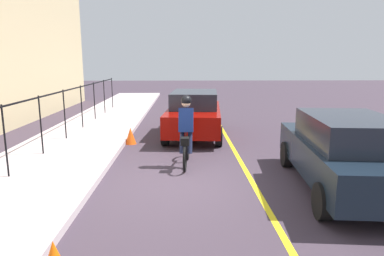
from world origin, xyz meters
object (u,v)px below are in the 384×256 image
at_px(patrol_sedan, 345,151).
at_px(parked_sedan_rear, 194,113).
at_px(cyclist_lead, 186,131).
at_px(traffic_cone_near, 131,136).

relative_size(patrol_sedan, parked_sedan_rear, 1.00).
bearing_deg(parked_sedan_rear, cyclist_lead, -0.32).
distance_m(patrol_sedan, parked_sedan_rear, 6.15).
bearing_deg(traffic_cone_near, parked_sedan_rear, -59.33).
relative_size(cyclist_lead, parked_sedan_rear, 0.40).
xyz_separation_m(patrol_sedan, traffic_cone_near, (4.15, 5.06, -0.56)).
bearing_deg(traffic_cone_near, cyclist_lead, -143.92).
relative_size(parked_sedan_rear, traffic_cone_near, 8.41).
xyz_separation_m(cyclist_lead, patrol_sedan, (-1.70, -3.27, -0.09)).
height_order(patrol_sedan, parked_sedan_rear, same).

